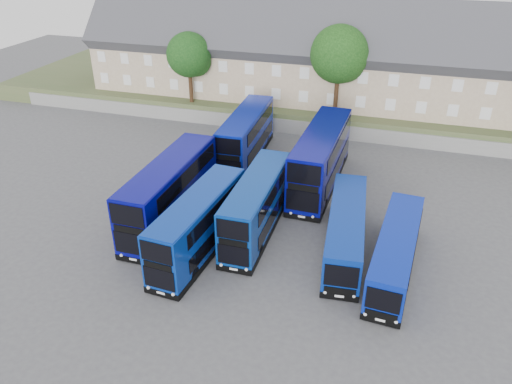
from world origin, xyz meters
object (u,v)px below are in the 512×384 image
at_px(coach_east_a, 346,231).
at_px(tree_west, 190,56).
at_px(dd_front_mid, 199,226).
at_px(tree_mid, 341,56).
at_px(dd_front_left, 170,193).

xyz_separation_m(coach_east_a, tree_west, (-20.06, 20.67, 5.57)).
distance_m(dd_front_mid, coach_east_a, 9.92).
distance_m(coach_east_a, tree_mid, 22.54).
bearing_deg(tree_mid, dd_front_mid, -102.35).
bearing_deg(tree_mid, dd_front_left, -112.88).
height_order(dd_front_left, tree_mid, tree_mid).
bearing_deg(dd_front_mid, dd_front_left, 142.93).
bearing_deg(tree_west, dd_front_left, -71.10).
bearing_deg(coach_east_a, tree_mid, 95.79).
distance_m(dd_front_left, dd_front_mid, 4.81).
bearing_deg(tree_mid, tree_west, -178.21).
distance_m(tree_west, tree_mid, 16.04).
xyz_separation_m(dd_front_left, coach_east_a, (12.99, -0.01, -0.81)).
xyz_separation_m(dd_front_mid, tree_mid, (5.33, 24.33, 6.04)).
distance_m(dd_front_left, tree_west, 22.35).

